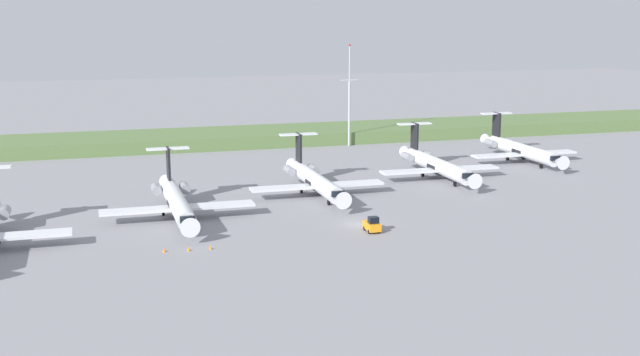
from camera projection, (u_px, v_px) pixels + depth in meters
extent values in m
plane|color=gray|center=(304.00, 183.00, 143.61)|extent=(500.00, 500.00, 0.00)
cube|color=#597542|center=(250.00, 137.00, 188.47)|extent=(320.00, 20.00, 2.92)
cube|color=silver|center=(28.00, 235.00, 103.38)|extent=(11.00, 3.20, 0.36)
cylinder|color=gray|center=(5.00, 212.00, 111.77)|extent=(1.50, 3.40, 1.50)
cylinder|color=silver|center=(177.00, 202.00, 118.55)|extent=(2.70, 24.00, 2.70)
cone|color=silver|center=(189.00, 225.00, 105.88)|extent=(2.70, 3.00, 2.70)
cone|color=silver|center=(167.00, 184.00, 131.69)|extent=(2.30, 4.00, 2.29)
cube|color=black|center=(187.00, 218.00, 107.57)|extent=(2.02, 1.80, 0.90)
cylinder|color=black|center=(177.00, 203.00, 118.58)|extent=(2.76, 3.60, 2.76)
cube|color=silver|center=(137.00, 211.00, 116.09)|extent=(11.00, 3.20, 0.36)
cube|color=silver|center=(218.00, 205.00, 119.38)|extent=(11.00, 3.20, 0.36)
cube|color=black|center=(168.00, 163.00, 128.07)|extent=(0.36, 3.20, 5.20)
cube|color=silver|center=(168.00, 149.00, 127.86)|extent=(6.80, 1.80, 0.24)
cylinder|color=gray|center=(156.00, 189.00, 126.51)|extent=(1.50, 3.40, 1.50)
cylinder|color=gray|center=(185.00, 188.00, 127.77)|extent=(1.50, 3.40, 1.50)
cylinder|color=gray|center=(184.00, 224.00, 111.86)|extent=(0.20, 0.20, 0.65)
cylinder|color=black|center=(184.00, 228.00, 111.97)|extent=(0.30, 0.90, 0.90)
cylinder|color=black|center=(163.00, 212.00, 120.68)|extent=(0.35, 0.90, 0.90)
cylinder|color=black|center=(188.00, 211.00, 121.74)|extent=(0.35, 0.90, 0.90)
cylinder|color=silver|center=(316.00, 181.00, 133.70)|extent=(2.70, 24.00, 2.70)
cone|color=silver|center=(341.00, 199.00, 121.03)|extent=(2.70, 3.00, 2.70)
cone|color=silver|center=(295.00, 166.00, 146.84)|extent=(2.29, 4.00, 2.29)
cube|color=black|center=(337.00, 193.00, 122.72)|extent=(2.03, 1.80, 0.90)
cylinder|color=black|center=(316.00, 182.00, 133.73)|extent=(2.76, 3.60, 2.76)
cube|color=silver|center=(283.00, 188.00, 131.24)|extent=(11.00, 3.20, 0.36)
cube|color=silver|center=(351.00, 184.00, 134.53)|extent=(11.00, 3.20, 0.36)
cube|color=black|center=(299.00, 148.00, 143.22)|extent=(0.36, 3.20, 5.20)
cube|color=silver|center=(298.00, 134.00, 143.02)|extent=(6.80, 1.80, 0.24)
cylinder|color=gray|center=(289.00, 171.00, 141.67)|extent=(1.50, 3.40, 1.50)
cylinder|color=gray|center=(313.00, 169.00, 142.92)|extent=(1.50, 3.40, 1.50)
cylinder|color=gray|center=(329.00, 199.00, 127.01)|extent=(0.20, 0.20, 0.65)
cylinder|color=black|center=(329.00, 202.00, 127.12)|extent=(0.30, 0.90, 0.90)
cylinder|color=black|center=(301.00, 190.00, 135.83)|extent=(0.35, 0.90, 0.90)
cylinder|color=black|center=(322.00, 189.00, 136.89)|extent=(0.35, 0.90, 0.90)
cylinder|color=silver|center=(438.00, 165.00, 147.45)|extent=(2.70, 24.00, 2.70)
cone|color=silver|center=(471.00, 180.00, 134.78)|extent=(2.70, 3.00, 2.70)
cone|color=silver|center=(408.00, 153.00, 160.59)|extent=(2.30, 4.00, 2.29)
cube|color=black|center=(466.00, 175.00, 136.47)|extent=(2.02, 1.80, 0.90)
cylinder|color=black|center=(438.00, 166.00, 147.49)|extent=(2.76, 3.60, 2.76)
cube|color=silver|center=(410.00, 171.00, 144.99)|extent=(11.00, 3.20, 0.36)
cube|color=silver|center=(469.00, 168.00, 148.29)|extent=(11.00, 3.20, 0.36)
cube|color=black|center=(415.00, 136.00, 156.98)|extent=(0.36, 3.20, 5.20)
cube|color=silver|center=(414.00, 124.00, 156.77)|extent=(6.80, 1.80, 0.24)
cylinder|color=gray|center=(407.00, 157.00, 155.42)|extent=(1.50, 3.40, 1.50)
cylinder|color=gray|center=(428.00, 156.00, 156.68)|extent=(1.50, 3.40, 1.50)
cylinder|color=gray|center=(455.00, 181.00, 140.77)|extent=(0.20, 0.20, 0.65)
cylinder|color=black|center=(455.00, 184.00, 140.88)|extent=(0.30, 0.90, 0.90)
cylinder|color=black|center=(423.00, 174.00, 149.58)|extent=(0.35, 0.90, 0.90)
cylinder|color=black|center=(441.00, 173.00, 150.64)|extent=(0.35, 0.90, 0.90)
cylinder|color=silver|center=(522.00, 150.00, 163.90)|extent=(2.70, 24.00, 2.70)
cone|color=silver|center=(559.00, 162.00, 151.23)|extent=(2.70, 3.00, 2.70)
cone|color=silver|center=(489.00, 140.00, 177.04)|extent=(2.30, 4.00, 2.29)
cube|color=black|center=(554.00, 158.00, 152.92)|extent=(2.03, 1.80, 0.90)
cylinder|color=black|center=(522.00, 151.00, 163.93)|extent=(2.76, 3.60, 2.76)
cube|color=silver|center=(499.00, 155.00, 161.44)|extent=(11.00, 3.20, 0.36)
cube|color=silver|center=(549.00, 153.00, 164.73)|extent=(11.00, 3.20, 0.36)
cube|color=black|center=(497.00, 124.00, 173.42)|extent=(0.36, 3.20, 5.20)
cube|color=silver|center=(496.00, 113.00, 173.21)|extent=(6.80, 1.80, 0.24)
cylinder|color=gray|center=(491.00, 143.00, 171.86)|extent=(1.50, 3.40, 1.50)
cylinder|color=gray|center=(509.00, 142.00, 173.12)|extent=(1.50, 3.40, 1.50)
cylinder|color=gray|center=(541.00, 164.00, 157.21)|extent=(0.20, 0.20, 0.65)
cylinder|color=black|center=(541.00, 166.00, 157.32)|extent=(0.30, 0.90, 0.90)
cylinder|color=black|center=(507.00, 158.00, 166.03)|extent=(0.35, 0.90, 0.90)
cylinder|color=black|center=(523.00, 157.00, 167.09)|extent=(0.35, 0.90, 0.90)
cylinder|color=#B2B2B7|center=(349.00, 114.00, 182.96)|extent=(0.50, 0.50, 14.90)
cylinder|color=#B2B2B7|center=(350.00, 64.00, 180.63)|extent=(0.28, 0.28, 8.02)
cube|color=#B2B2B7|center=(349.00, 80.00, 181.37)|extent=(4.40, 0.20, 0.20)
sphere|color=red|center=(350.00, 45.00, 179.77)|extent=(0.50, 0.50, 0.50)
cube|color=orange|center=(372.00, 226.00, 111.56)|extent=(1.70, 3.20, 1.10)
cube|color=black|center=(373.00, 220.00, 110.83)|extent=(1.36, 1.10, 0.90)
cylinder|color=black|center=(369.00, 232.00, 110.56)|extent=(0.22, 0.60, 0.60)
cylinder|color=black|center=(379.00, 231.00, 110.98)|extent=(0.22, 0.60, 0.60)
cylinder|color=black|center=(365.00, 228.00, 112.37)|extent=(0.22, 0.60, 0.60)
cylinder|color=black|center=(374.00, 227.00, 112.79)|extent=(0.22, 0.60, 0.60)
cone|color=orange|center=(164.00, 250.00, 102.07)|extent=(0.44, 0.44, 0.55)
cone|color=orange|center=(189.00, 249.00, 102.60)|extent=(0.44, 0.44, 0.55)
cone|color=orange|center=(211.00, 247.00, 103.27)|extent=(0.44, 0.44, 0.55)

